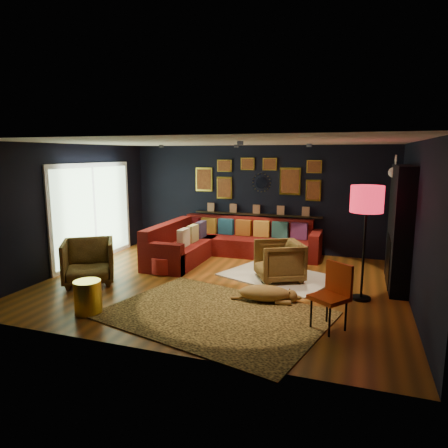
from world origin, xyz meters
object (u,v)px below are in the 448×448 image
(pouf, at_px, (164,264))
(dog, at_px, (265,290))
(floor_lamp, at_px, (367,203))
(orange_chair, at_px, (333,291))
(coffee_table, at_px, (287,252))
(sectional, at_px, (222,244))
(armchair_right, at_px, (279,259))
(gold_stool, at_px, (88,297))
(armchair_left, at_px, (88,259))

(pouf, bearing_deg, dog, -21.13)
(floor_lamp, bearing_deg, pouf, 176.24)
(orange_chair, bearing_deg, coffee_table, 148.55)
(sectional, distance_m, armchair_right, 2.08)
(pouf, distance_m, gold_stool, 2.21)
(armchair_left, xyz_separation_m, gold_stool, (0.90, -1.21, -0.20))
(coffee_table, xyz_separation_m, armchair_left, (-3.34, -2.19, 0.11))
(coffee_table, bearing_deg, sectional, 165.58)
(pouf, bearing_deg, sectional, 66.91)
(armchair_right, bearing_deg, sectional, -156.46)
(dog, bearing_deg, pouf, 150.26)
(sectional, height_order, coffee_table, sectional)
(sectional, xyz_separation_m, dog, (1.61, -2.50, -0.12))
(armchair_left, bearing_deg, sectional, 23.08)
(coffee_table, distance_m, orange_chair, 2.98)
(armchair_left, bearing_deg, coffee_table, -0.18)
(orange_chair, distance_m, floor_lamp, 1.74)
(sectional, xyz_separation_m, orange_chair, (2.73, -3.17, 0.22))
(armchair_right, xyz_separation_m, dog, (0.00, -1.19, -0.22))
(pouf, height_order, dog, dog)
(sectional, distance_m, orange_chair, 4.19)
(armchair_left, height_order, armchair_right, armchair_left)
(sectional, relative_size, floor_lamp, 1.80)
(sectional, bearing_deg, dog, -57.12)
(sectional, distance_m, pouf, 1.75)
(orange_chair, bearing_deg, armchair_left, -150.69)
(coffee_table, relative_size, pouf, 1.95)
(sectional, bearing_deg, orange_chair, -49.29)
(armchair_right, relative_size, dog, 0.73)
(coffee_table, height_order, floor_lamp, floor_lamp)
(sectional, distance_m, gold_stool, 3.90)
(coffee_table, xyz_separation_m, gold_stool, (-2.43, -3.40, -0.09))
(armchair_left, height_order, dog, armchair_left)
(floor_lamp, bearing_deg, sectional, 149.17)
(coffee_table, xyz_separation_m, dog, (0.00, -2.08, -0.15))
(coffee_table, bearing_deg, gold_stool, -125.59)
(sectional, xyz_separation_m, armchair_left, (-1.72, -2.61, 0.13))
(armchair_right, distance_m, orange_chair, 2.18)
(sectional, xyz_separation_m, pouf, (-0.69, -1.61, -0.14))
(pouf, relative_size, floor_lamp, 0.25)
(coffee_table, xyz_separation_m, armchair_right, (0.00, -0.89, 0.07))
(pouf, bearing_deg, coffee_table, 27.42)
(sectional, height_order, floor_lamp, floor_lamp)
(gold_stool, bearing_deg, orange_chair, 10.29)
(coffee_table, height_order, orange_chair, orange_chair)
(pouf, relative_size, gold_stool, 0.95)
(gold_stool, xyz_separation_m, floor_lamp, (3.93, 1.96, 1.36))
(sectional, relative_size, pouf, 7.05)
(armchair_right, distance_m, gold_stool, 3.50)
(pouf, xyz_separation_m, floor_lamp, (3.80, -0.25, 1.43))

